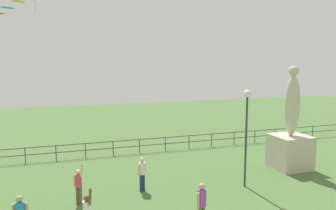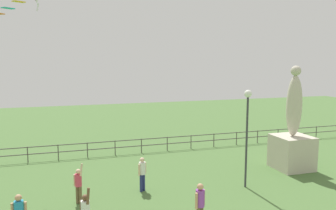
{
  "view_description": "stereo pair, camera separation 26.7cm",
  "coord_description": "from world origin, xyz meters",
  "px_view_note": "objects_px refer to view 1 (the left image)",
  "views": [
    {
      "loc": [
        -3.68,
        -7.35,
        6.12
      ],
      "look_at": [
        1.02,
        6.85,
        4.13
      ],
      "focal_mm": 36.04,
      "sensor_mm": 36.0,
      "label": 1
    },
    {
      "loc": [
        -3.43,
        -7.43,
        6.12
      ],
      "look_at": [
        1.02,
        6.85,
        4.13
      ],
      "focal_mm": 36.04,
      "sensor_mm": 36.0,
      "label": 2
    }
  ],
  "objects_px": {
    "statue_monument": "(291,139)",
    "person_2": "(79,184)",
    "lamppost": "(247,117)",
    "person_1": "(202,203)",
    "person_4": "(142,172)"
  },
  "relations": [
    {
      "from": "statue_monument",
      "to": "person_2",
      "type": "distance_m",
      "value": 11.88
    },
    {
      "from": "statue_monument",
      "to": "person_2",
      "type": "height_order",
      "value": "statue_monument"
    },
    {
      "from": "lamppost",
      "to": "person_2",
      "type": "xyz_separation_m",
      "value": [
        -7.82,
        0.43,
        -2.52
      ]
    },
    {
      "from": "lamppost",
      "to": "person_1",
      "type": "bearing_deg",
      "value": -139.35
    },
    {
      "from": "statue_monument",
      "to": "person_4",
      "type": "relative_size",
      "value": 3.59
    },
    {
      "from": "statue_monument",
      "to": "person_4",
      "type": "height_order",
      "value": "statue_monument"
    },
    {
      "from": "statue_monument",
      "to": "person_4",
      "type": "xyz_separation_m",
      "value": [
        -8.86,
        -0.74,
        -0.74
      ]
    },
    {
      "from": "person_4",
      "to": "person_2",
      "type": "bearing_deg",
      "value": -169.19
    },
    {
      "from": "statue_monument",
      "to": "lamppost",
      "type": "xyz_separation_m",
      "value": [
        -3.96,
        -1.73,
        1.75
      ]
    },
    {
      "from": "lamppost",
      "to": "person_4",
      "type": "xyz_separation_m",
      "value": [
        -4.9,
        0.99,
        -2.49
      ]
    },
    {
      "from": "statue_monument",
      "to": "person_2",
      "type": "bearing_deg",
      "value": -173.71
    },
    {
      "from": "person_2",
      "to": "person_4",
      "type": "bearing_deg",
      "value": 10.81
    },
    {
      "from": "person_4",
      "to": "person_1",
      "type": "bearing_deg",
      "value": -74.4
    },
    {
      "from": "person_2",
      "to": "lamppost",
      "type": "bearing_deg",
      "value": -3.14
    },
    {
      "from": "statue_monument",
      "to": "person_4",
      "type": "bearing_deg",
      "value": -175.22
    }
  ]
}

